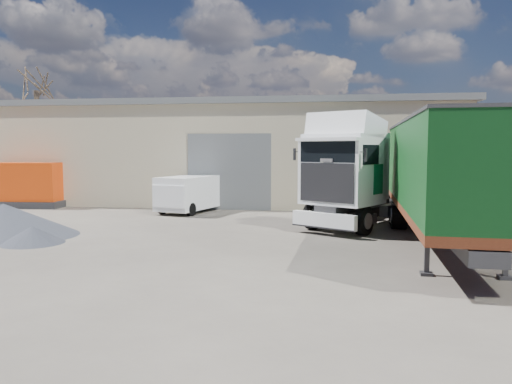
# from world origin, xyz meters

# --- Properties ---
(ground) EXTENTS (120.00, 120.00, 0.00)m
(ground) POSITION_xyz_m (0.00, 0.00, 0.00)
(ground) COLOR #2C2823
(ground) RESTS_ON ground
(warehouse) EXTENTS (30.60, 12.60, 5.42)m
(warehouse) POSITION_xyz_m (-6.00, 16.00, 2.66)
(warehouse) COLOR #BFB693
(warehouse) RESTS_ON ground
(bare_tree) EXTENTS (4.00, 4.00, 9.60)m
(bare_tree) POSITION_xyz_m (-18.00, 20.00, 7.92)
(bare_tree) COLOR #382B21
(bare_tree) RESTS_ON ground
(tractor_unit) EXTENTS (5.12, 6.41, 4.16)m
(tractor_unit) POSITION_xyz_m (3.58, 5.23, 1.75)
(tractor_unit) COLOR black
(tractor_unit) RESTS_ON ground
(box_trailer) EXTENTS (2.93, 11.30, 3.72)m
(box_trailer) POSITION_xyz_m (5.98, 2.17, 2.27)
(box_trailer) COLOR #2D2D30
(box_trailer) RESTS_ON ground
(panel_van) EXTENTS (2.64, 4.30, 1.64)m
(panel_van) POSITION_xyz_m (-3.58, 8.95, 0.85)
(panel_van) COLOR black
(panel_van) RESTS_ON ground
(orange_skip) EXTENTS (3.66, 2.42, 2.21)m
(orange_skip) POSITION_xyz_m (-12.11, 9.80, 0.96)
(orange_skip) COLOR #2D2D30
(orange_skip) RESTS_ON ground
(gravel_heap) EXTENTS (5.95, 5.52, 1.06)m
(gravel_heap) POSITION_xyz_m (-8.17, 2.06, 0.49)
(gravel_heap) COLOR #20232B
(gravel_heap) RESTS_ON ground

